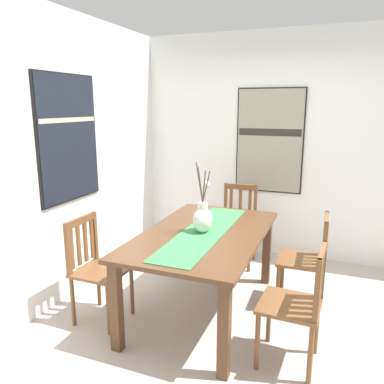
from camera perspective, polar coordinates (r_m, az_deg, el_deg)
The scene contains 12 objects.
ground_plane at distance 3.43m, azimuth 8.49°, elevation -20.08°, with size 6.40×6.40×0.03m, color #B2A89E.
wall_back at distance 3.77m, azimuth -19.54°, elevation 4.65°, with size 6.40×0.12×2.70m, color white.
wall_side at distance 4.74m, azimuth 14.18°, elevation 6.56°, with size 0.12×6.40×2.70m, color white.
dining_table at distance 3.38m, azimuth 1.81°, elevation -7.74°, with size 1.71×1.01×0.76m.
table_runner at distance 3.34m, azimuth 1.82°, elevation -5.99°, with size 1.58×0.36×0.01m, color #388447.
centerpiece_vase at distance 3.30m, azimuth 1.62°, elevation -3.89°, with size 0.22×0.17×0.62m.
chair_0 at distance 4.52m, azimuth 6.90°, elevation -4.70°, with size 0.45×0.45×0.93m.
chair_1 at distance 2.88m, azimuth 15.75°, elevation -15.71°, with size 0.44×0.44×0.91m.
chair_2 at distance 3.67m, azimuth 17.07°, elevation -9.48°, with size 0.43×0.43×0.89m.
chair_3 at distance 3.43m, azimuth -14.23°, elevation -10.84°, with size 0.43×0.43×0.91m.
painting_on_back_wall at distance 3.77m, azimuth -18.13°, elevation 7.67°, with size 0.83×0.05×1.18m.
painting_on_side_wall at distance 4.70m, azimuth 11.58°, elevation 7.53°, with size 0.05×0.80×1.25m.
Camera 1 is at (-2.82, -0.59, 1.84)m, focal length 35.48 mm.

